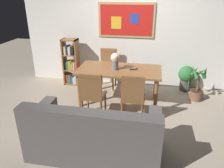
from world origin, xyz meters
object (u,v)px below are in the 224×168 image
(dining_chair_far_left, at_px, (108,65))
(leather_couch, at_px, (94,136))
(potted_palm, at_px, (197,87))
(dining_table, at_px, (119,73))
(dining_chair_near_left, at_px, (92,92))
(potted_ivy, at_px, (186,77))
(dining_chair_near_right, at_px, (133,95))
(bookshelf, at_px, (71,64))
(tv_remote, at_px, (134,69))
(flower_vase, at_px, (115,60))

(dining_chair_far_left, xyz_separation_m, leather_couch, (0.29, -2.39, -0.22))
(dining_chair_far_left, relative_size, potted_palm, 1.17)
(dining_table, xyz_separation_m, dining_chair_near_left, (-0.35, -0.75, -0.10))
(potted_ivy, bearing_deg, dining_chair_far_left, -176.57)
(leather_couch, bearing_deg, dining_chair_near_right, 64.41)
(leather_couch, distance_m, bookshelf, 2.69)
(leather_couch, relative_size, potted_palm, 2.31)
(potted_ivy, bearing_deg, leather_couch, -121.31)
(dining_chair_near_left, distance_m, leather_couch, 0.95)
(dining_chair_near_right, xyz_separation_m, tv_remote, (-0.07, 0.74, 0.20))
(flower_vase, relative_size, tv_remote, 2.07)
(dining_table, height_order, potted_palm, potted_palm)
(dining_table, height_order, tv_remote, tv_remote)
(tv_remote, bearing_deg, dining_chair_near_left, -129.05)
(dining_chair_near_left, distance_m, potted_ivy, 2.41)
(dining_table, xyz_separation_m, dining_chair_near_right, (0.35, -0.71, -0.10))
(dining_chair_far_left, xyz_separation_m, tv_remote, (0.67, -0.73, 0.20))
(leather_couch, xyz_separation_m, flower_vase, (0.02, 1.59, 0.61))
(bookshelf, xyz_separation_m, tv_remote, (1.58, -0.74, 0.22))
(potted_ivy, bearing_deg, flower_vase, -148.96)
(dining_chair_near_right, bearing_deg, flower_vase, 122.24)
(dining_chair_near_right, xyz_separation_m, flower_vase, (-0.42, 0.67, 0.39))
(flower_vase, height_order, tv_remote, flower_vase)
(flower_vase, bearing_deg, dining_table, 30.91)
(bookshelf, height_order, flower_vase, bookshelf)
(leather_couch, bearing_deg, dining_table, 86.73)
(potted_palm, bearing_deg, dining_chair_near_right, -138.08)
(dining_chair_near_right, bearing_deg, dining_chair_far_left, 116.74)
(dining_chair_near_right, distance_m, tv_remote, 0.77)
(dining_chair_near_left, relative_size, leather_couch, 0.51)
(leather_couch, relative_size, potted_ivy, 3.07)
(dining_table, height_order, dining_chair_near_right, dining_chair_near_right)
(dining_chair_far_left, height_order, tv_remote, dining_chair_far_left)
(dining_table, xyz_separation_m, potted_palm, (1.60, 0.41, -0.36))
(dining_chair_far_left, bearing_deg, potted_ivy, 3.43)
(dining_table, xyz_separation_m, tv_remote, (0.28, 0.02, 0.10))
(potted_ivy, xyz_separation_m, potted_palm, (0.18, -0.45, -0.05))
(bookshelf, relative_size, potted_palm, 1.43)
(bookshelf, height_order, potted_ivy, bookshelf)
(flower_vase, bearing_deg, potted_ivy, 31.04)
(dining_chair_near_left, xyz_separation_m, bookshelf, (-0.95, 1.51, -0.02))
(leather_couch, bearing_deg, bookshelf, 116.72)
(dining_table, bearing_deg, potted_ivy, 31.04)
(potted_palm, relative_size, tv_remote, 4.90)
(dining_chair_near_right, relative_size, flower_vase, 2.76)
(tv_remote, bearing_deg, potted_palm, 16.36)
(dining_chair_near_left, relative_size, dining_chair_near_right, 1.00)
(tv_remote, bearing_deg, potted_ivy, 36.11)
(tv_remote, bearing_deg, dining_table, -175.22)
(dining_chair_near_left, height_order, dining_chair_far_left, same)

